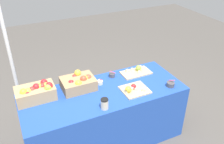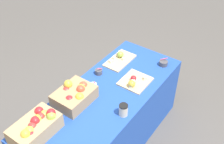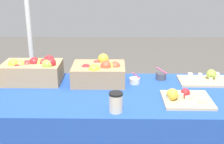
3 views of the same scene
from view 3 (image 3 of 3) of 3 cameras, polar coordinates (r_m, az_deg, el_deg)
The scene contains 9 objects.
table at distance 2.21m, azimuth 3.75°, elevation -12.72°, with size 1.90×0.76×0.74m, color #234CAD.
apple_crate_left at distance 2.26m, azimuth -14.81°, elevation 0.29°, with size 0.42×0.25×0.20m.
apple_crate_middle at distance 2.18m, azimuth -2.44°, elevation -0.06°, with size 0.38×0.29×0.19m.
cutting_board_front at distance 1.95m, azimuth 13.62°, elevation -4.87°, with size 0.31×0.28×0.09m.
cutting_board_back at distance 2.32m, azimuth 17.57°, elevation -1.36°, with size 0.38×0.22×0.09m.
sample_bowl_mid at distance 2.29m, azimuth 9.34°, elevation -0.74°, with size 0.09×0.08×0.10m.
sample_bowl_far at distance 2.19m, azimuth 4.35°, elevation -1.63°, with size 0.08×0.08×0.10m.
coffee_cup at distance 1.75m, azimuth 0.75°, elevation -5.80°, with size 0.08×0.08×0.12m.
tent_pole at distance 2.80m, azimuth -15.48°, elevation 7.23°, with size 0.04×0.04×1.98m, color white.
Camera 3 is at (-0.11, -1.87, 1.54)m, focal length 47.86 mm.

